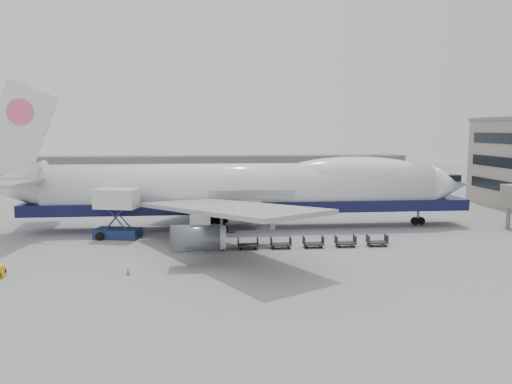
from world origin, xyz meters
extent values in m
plane|color=gray|center=(0.00, 0.00, 0.00)|extent=(260.00, 260.00, 0.00)
cube|color=gold|center=(0.00, -6.00, 0.01)|extent=(60.00, 0.15, 0.01)
cylinder|color=slate|center=(36.00, 8.00, 1.50)|extent=(0.50, 0.50, 3.00)
cube|color=slate|center=(-10.00, 70.00, 3.50)|extent=(110.00, 8.00, 7.00)
cylinder|color=white|center=(0.00, 12.00, 5.70)|extent=(52.00, 6.40, 6.40)
cube|color=#10123C|center=(1.00, 12.00, 3.14)|extent=(60.00, 5.76, 1.50)
cone|color=white|center=(29.00, 12.00, 5.70)|extent=(6.00, 6.40, 6.40)
cone|color=white|center=(-30.50, 12.00, 6.30)|extent=(9.00, 6.40, 6.40)
ellipsoid|color=white|center=(15.60, 12.00, 7.46)|extent=(20.67, 5.78, 4.56)
cube|color=white|center=(-29.00, 12.00, 13.20)|extent=(10.52, 0.50, 13.56)
cylinder|color=#FF6380|center=(-28.50, 12.00, 15.70)|extent=(3.40, 0.30, 3.40)
cube|color=#9EA0A3|center=(-3.00, -2.28, 5.10)|extent=(20.35, 26.74, 2.26)
cube|color=#9EA0A3|center=(-3.00, 26.28, 5.10)|extent=(20.35, 26.74, 2.26)
cylinder|color=#595B60|center=(-6.00, 31.00, 2.90)|extent=(4.80, 2.60, 2.60)
cylinder|color=#595B60|center=(0.00, 22.00, 2.90)|extent=(4.80, 2.60, 2.60)
cylinder|color=#595B60|center=(0.00, 2.00, 2.90)|extent=(4.80, 2.60, 2.60)
cylinder|color=#595B60|center=(-6.00, -7.00, 2.90)|extent=(4.80, 2.60, 2.60)
cylinder|color=slate|center=(25.00, 12.00, 1.25)|extent=(0.36, 0.36, 2.50)
cylinder|color=black|center=(25.00, 12.00, 0.55)|extent=(1.10, 0.45, 1.10)
cylinder|color=slate|center=(-3.00, 9.00, 1.25)|extent=(0.36, 0.36, 2.50)
cylinder|color=black|center=(-3.00, 9.00, 0.55)|extent=(1.10, 0.45, 1.10)
cylinder|color=slate|center=(-3.00, 15.00, 1.25)|extent=(0.36, 0.36, 2.50)
cylinder|color=black|center=(-3.00, 15.00, 0.55)|extent=(1.10, 0.45, 1.10)
cube|color=navy|center=(-15.98, 7.08, 0.61)|extent=(5.99, 3.88, 1.21)
cube|color=silver|center=(-15.98, 7.08, 5.00)|extent=(5.61, 3.99, 2.43)
cube|color=navy|center=(-15.98, 5.86, 2.80)|extent=(3.85, 1.04, 4.35)
cube|color=navy|center=(-15.98, 8.29, 2.80)|extent=(3.85, 1.04, 4.35)
cube|color=slate|center=(-15.98, 8.84, 5.00)|extent=(2.89, 1.91, 0.15)
cylinder|color=black|center=(-17.97, 5.97, 0.50)|extent=(0.99, 0.39, 0.99)
cylinder|color=black|center=(-17.97, 8.18, 0.50)|extent=(0.99, 0.39, 0.99)
cylinder|color=black|center=(-13.99, 5.97, 0.50)|extent=(0.99, 0.39, 0.99)
cylinder|color=black|center=(-13.99, 8.18, 0.50)|extent=(0.99, 0.39, 0.99)
cylinder|color=black|center=(-23.87, -8.21, 0.35)|extent=(0.71, 0.30, 0.71)
cone|color=#E45D0C|center=(-12.24, -9.21, 0.32)|extent=(0.41, 0.41, 0.64)
cube|color=#E45D0C|center=(-12.24, -9.21, 0.02)|extent=(0.44, 0.44, 0.03)
cube|color=#2D2D30|center=(-7.81, -0.26, 0.45)|extent=(2.30, 1.35, 0.18)
cube|color=#2D2D30|center=(-8.91, -0.26, 0.85)|extent=(0.08, 1.35, 0.90)
cube|color=#2D2D30|center=(-6.71, -0.26, 0.85)|extent=(0.08, 1.35, 0.90)
cylinder|color=black|center=(-8.66, -0.81, 0.15)|extent=(0.30, 0.12, 0.30)
cylinder|color=black|center=(-8.66, 0.29, 0.15)|extent=(0.30, 0.12, 0.30)
cylinder|color=black|center=(-6.96, -0.81, 0.15)|extent=(0.30, 0.12, 0.30)
cylinder|color=black|center=(-6.96, 0.29, 0.15)|extent=(0.30, 0.12, 0.30)
cube|color=#2D2D30|center=(-4.05, -0.26, 0.45)|extent=(2.30, 1.35, 0.18)
cube|color=#2D2D30|center=(-5.15, -0.26, 0.85)|extent=(0.08, 1.35, 0.90)
cube|color=#2D2D30|center=(-2.95, -0.26, 0.85)|extent=(0.08, 1.35, 0.90)
cylinder|color=black|center=(-4.90, -0.81, 0.15)|extent=(0.30, 0.12, 0.30)
cylinder|color=black|center=(-4.90, 0.29, 0.15)|extent=(0.30, 0.12, 0.30)
cylinder|color=black|center=(-3.20, -0.81, 0.15)|extent=(0.30, 0.12, 0.30)
cylinder|color=black|center=(-3.20, 0.29, 0.15)|extent=(0.30, 0.12, 0.30)
cube|color=#2D2D30|center=(-0.28, -0.26, 0.45)|extent=(2.30, 1.35, 0.18)
cube|color=#2D2D30|center=(-1.38, -0.26, 0.85)|extent=(0.08, 1.35, 0.90)
cube|color=#2D2D30|center=(0.82, -0.26, 0.85)|extent=(0.08, 1.35, 0.90)
cylinder|color=black|center=(-1.13, -0.81, 0.15)|extent=(0.30, 0.12, 0.30)
cylinder|color=black|center=(-1.13, 0.29, 0.15)|extent=(0.30, 0.12, 0.30)
cylinder|color=black|center=(0.57, -0.81, 0.15)|extent=(0.30, 0.12, 0.30)
cylinder|color=black|center=(0.57, 0.29, 0.15)|extent=(0.30, 0.12, 0.30)
cube|color=#2D2D30|center=(3.48, -0.26, 0.45)|extent=(2.30, 1.35, 0.18)
cube|color=#2D2D30|center=(2.38, -0.26, 0.85)|extent=(0.08, 1.35, 0.90)
cube|color=#2D2D30|center=(4.58, -0.26, 0.85)|extent=(0.08, 1.35, 0.90)
cylinder|color=black|center=(2.63, -0.81, 0.15)|extent=(0.30, 0.12, 0.30)
cylinder|color=black|center=(2.63, 0.29, 0.15)|extent=(0.30, 0.12, 0.30)
cylinder|color=black|center=(4.33, -0.81, 0.15)|extent=(0.30, 0.12, 0.30)
cylinder|color=black|center=(4.33, 0.29, 0.15)|extent=(0.30, 0.12, 0.30)
cube|color=#2D2D30|center=(7.24, -0.26, 0.45)|extent=(2.30, 1.35, 0.18)
cube|color=#2D2D30|center=(6.14, -0.26, 0.85)|extent=(0.08, 1.35, 0.90)
cube|color=#2D2D30|center=(8.34, -0.26, 0.85)|extent=(0.08, 1.35, 0.90)
cylinder|color=black|center=(6.39, -0.81, 0.15)|extent=(0.30, 0.12, 0.30)
cylinder|color=black|center=(6.39, 0.29, 0.15)|extent=(0.30, 0.12, 0.30)
cylinder|color=black|center=(8.09, -0.81, 0.15)|extent=(0.30, 0.12, 0.30)
cylinder|color=black|center=(8.09, 0.29, 0.15)|extent=(0.30, 0.12, 0.30)
cube|color=#2D2D30|center=(11.00, -0.26, 0.45)|extent=(2.30, 1.35, 0.18)
cube|color=#2D2D30|center=(9.90, -0.26, 0.85)|extent=(0.08, 1.35, 0.90)
cube|color=#2D2D30|center=(12.10, -0.26, 0.85)|extent=(0.08, 1.35, 0.90)
cylinder|color=black|center=(10.15, -0.81, 0.15)|extent=(0.30, 0.12, 0.30)
cylinder|color=black|center=(10.15, 0.29, 0.15)|extent=(0.30, 0.12, 0.30)
cylinder|color=black|center=(11.85, -0.81, 0.15)|extent=(0.30, 0.12, 0.30)
cylinder|color=black|center=(11.85, 0.29, 0.15)|extent=(0.30, 0.12, 0.30)
cube|color=#2D2D30|center=(14.77, -0.26, 0.45)|extent=(2.30, 1.35, 0.18)
cube|color=#2D2D30|center=(13.67, -0.26, 0.85)|extent=(0.08, 1.35, 0.90)
cube|color=#2D2D30|center=(15.87, -0.26, 0.85)|extent=(0.08, 1.35, 0.90)
cylinder|color=black|center=(13.92, -0.81, 0.15)|extent=(0.30, 0.12, 0.30)
cylinder|color=black|center=(13.92, 0.29, 0.15)|extent=(0.30, 0.12, 0.30)
cylinder|color=black|center=(15.62, -0.81, 0.15)|extent=(0.30, 0.12, 0.30)
cylinder|color=black|center=(15.62, 0.29, 0.15)|extent=(0.30, 0.12, 0.30)
camera|label=1|loc=(-4.71, -55.31, 13.44)|focal=35.00mm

